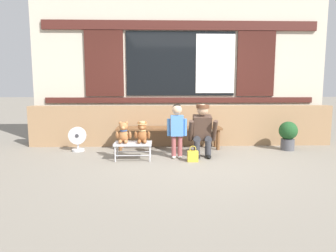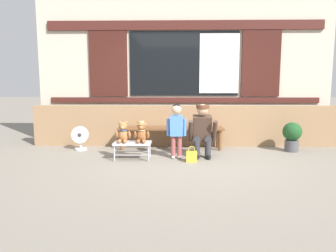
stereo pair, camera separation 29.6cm
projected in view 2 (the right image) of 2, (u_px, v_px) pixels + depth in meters
The scene contains 12 objects.
ground_plane at pixel (187, 162), 5.05m from camera, with size 60.00×60.00×0.00m, color gray.
brick_low_wall at pixel (184, 126), 6.40m from camera, with size 6.38×0.25×0.85m, color #997551.
shop_facade at pixel (184, 60), 6.73m from camera, with size 6.51×0.26×3.66m.
wooden_bench_long at pixel (171, 131), 6.05m from camera, with size 2.10×0.40×0.44m.
small_display_bench at pixel (132, 144), 5.20m from camera, with size 0.64×0.36×0.30m.
teddy_bear_plain at pixel (123, 133), 5.18m from camera, with size 0.28×0.26×0.36m.
teddy_bear_with_hat at pixel (142, 132), 5.17m from camera, with size 0.28×0.27×0.36m.
child_standing at pixel (176, 125), 5.22m from camera, with size 0.35×0.18×0.96m.
adult_crouching at pixel (203, 130), 5.35m from camera, with size 0.50×0.49×0.95m.
handbag_on_ground at pixel (191, 156), 5.03m from camera, with size 0.18×0.11×0.27m.
potted_plant at pixel (292, 135), 5.81m from camera, with size 0.36×0.36×0.57m.
floor_fan at pixel (80, 138), 5.93m from camera, with size 0.34×0.24×0.48m.
Camera 2 is at (-0.20, -4.93, 1.26)m, focal length 32.15 mm.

